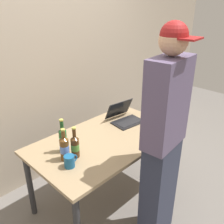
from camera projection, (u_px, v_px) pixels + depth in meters
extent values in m
plane|color=slate|center=(107.00, 196.00, 2.68)|extent=(8.00, 8.00, 0.00)
cube|color=#9E8460|center=(106.00, 140.00, 2.38)|extent=(1.43, 0.84, 0.03)
cylinder|color=#2D2D30|center=(172.00, 158.00, 2.73)|extent=(0.05, 0.05, 0.70)
cylinder|color=#2D2D30|center=(30.00, 185.00, 2.34)|extent=(0.05, 0.05, 0.70)
cylinder|color=#2D2D30|center=(123.00, 135.00, 3.18)|extent=(0.05, 0.05, 0.70)
cube|color=black|center=(128.00, 122.00, 2.67)|extent=(0.35, 0.26, 0.01)
cube|color=#232326|center=(129.00, 122.00, 2.65)|extent=(0.28, 0.16, 0.00)
cube|color=black|center=(119.00, 109.00, 2.73)|extent=(0.33, 0.14, 0.20)
cube|color=black|center=(119.00, 109.00, 2.73)|extent=(0.30, 0.12, 0.18)
cylinder|color=#1E5123|center=(63.00, 141.00, 2.14)|extent=(0.07, 0.07, 0.20)
cone|color=#1E5123|center=(62.00, 130.00, 2.09)|extent=(0.07, 0.07, 0.02)
cylinder|color=#1E5123|center=(62.00, 125.00, 2.07)|extent=(0.03, 0.03, 0.07)
cylinder|color=#BFB74C|center=(61.00, 120.00, 2.05)|extent=(0.04, 0.04, 0.01)
cylinder|color=#54CC74|center=(63.00, 140.00, 2.13)|extent=(0.07, 0.07, 0.07)
cylinder|color=#472B14|center=(75.00, 148.00, 2.07)|extent=(0.07, 0.07, 0.17)
cone|color=#472B14|center=(74.00, 138.00, 2.03)|extent=(0.07, 0.07, 0.02)
cylinder|color=#472B14|center=(74.00, 133.00, 2.01)|extent=(0.03, 0.03, 0.07)
cylinder|color=#BFB74C|center=(74.00, 128.00, 1.99)|extent=(0.03, 0.03, 0.01)
cylinder|color=#528E3B|center=(75.00, 147.00, 2.07)|extent=(0.07, 0.07, 0.06)
cylinder|color=brown|center=(65.00, 150.00, 2.03)|extent=(0.07, 0.07, 0.19)
cone|color=brown|center=(64.00, 139.00, 1.98)|extent=(0.07, 0.07, 0.03)
cylinder|color=brown|center=(63.00, 134.00, 1.97)|extent=(0.03, 0.03, 0.06)
cylinder|color=#BFB74C|center=(63.00, 130.00, 1.95)|extent=(0.03, 0.03, 0.01)
cylinder|color=#5E84DB|center=(65.00, 149.00, 2.03)|extent=(0.08, 0.08, 0.07)
cube|color=#2D3347|center=(158.00, 190.00, 2.10)|extent=(0.34, 0.21, 0.93)
cube|color=#594C6B|center=(167.00, 103.00, 1.77)|extent=(0.40, 0.23, 0.67)
sphere|color=tan|center=(173.00, 41.00, 1.58)|extent=(0.19, 0.19, 0.19)
sphere|color=maroon|center=(174.00, 35.00, 1.57)|extent=(0.18, 0.18, 0.18)
cube|color=maroon|center=(191.00, 38.00, 1.51)|extent=(0.16, 0.12, 0.01)
cylinder|color=#19598C|center=(69.00, 161.00, 1.96)|extent=(0.08, 0.08, 0.10)
torus|color=#19598C|center=(74.00, 158.00, 1.99)|extent=(0.07, 0.01, 0.07)
cube|color=tan|center=(50.00, 64.00, 2.67)|extent=(6.00, 0.10, 2.60)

